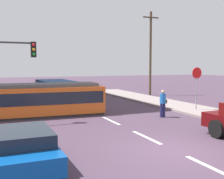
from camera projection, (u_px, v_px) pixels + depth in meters
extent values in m
plane|color=#493648|center=(89.00, 110.00, 19.58)|extent=(120.00, 120.00, 0.00)
cube|color=gray|center=(205.00, 112.00, 18.56)|extent=(3.20, 36.00, 0.14)
cube|color=silver|center=(212.00, 168.00, 8.58)|extent=(0.16, 2.40, 0.01)
cube|color=silver|center=(146.00, 137.00, 12.25)|extent=(0.16, 2.40, 0.01)
cube|color=silver|center=(111.00, 121.00, 15.91)|extent=(0.16, 2.40, 0.01)
cube|color=silver|center=(70.00, 102.00, 24.42)|extent=(0.16, 2.40, 0.01)
cube|color=silver|center=(56.00, 95.00, 29.92)|extent=(0.16, 2.40, 0.01)
cube|color=#DC5E1F|center=(43.00, 100.00, 17.56)|extent=(7.51, 2.83, 1.67)
cube|color=#2D2D2D|center=(44.00, 114.00, 17.64)|extent=(7.35, 2.70, 0.15)
cube|color=#4F5152|center=(43.00, 85.00, 17.48)|extent=(6.75, 2.42, 0.20)
cube|color=#1E232D|center=(43.00, 97.00, 17.55)|extent=(7.21, 2.86, 0.74)
cube|color=#264C89|center=(56.00, 90.00, 24.08)|extent=(2.70, 5.58, 1.56)
cube|color=black|center=(64.00, 89.00, 21.62)|extent=(2.25, 0.20, 0.94)
cube|color=black|center=(56.00, 86.00, 24.05)|extent=(2.71, 4.76, 0.62)
cylinder|color=black|center=(61.00, 99.00, 22.55)|extent=(2.58, 0.99, 0.90)
cylinder|color=black|center=(51.00, 95.00, 25.71)|extent=(2.58, 0.99, 0.90)
cylinder|color=navy|center=(161.00, 110.00, 16.97)|extent=(0.16, 0.16, 0.85)
cylinder|color=navy|center=(164.00, 110.00, 17.05)|extent=(0.16, 0.16, 0.85)
cylinder|color=blue|center=(163.00, 98.00, 16.95)|extent=(0.36, 0.36, 0.60)
sphere|color=tan|center=(163.00, 92.00, 16.92)|extent=(0.22, 0.22, 0.22)
cube|color=brown|center=(165.00, 101.00, 17.10)|extent=(0.22, 0.14, 0.24)
cylinder|color=black|center=(217.00, 129.00, 12.14)|extent=(0.30, 0.81, 0.80)
cube|color=#0A4697|center=(22.00, 150.00, 8.76)|extent=(1.87, 4.17, 0.55)
cube|color=black|center=(22.00, 136.00, 8.58)|extent=(1.70, 2.30, 0.40)
cylinder|color=black|center=(45.00, 143.00, 10.27)|extent=(0.23, 0.64, 0.64)
cylinder|color=black|center=(60.00, 164.00, 8.00)|extent=(0.23, 0.64, 0.64)
cube|color=navy|center=(2.00, 102.00, 20.37)|extent=(1.82, 4.62, 0.55)
cube|color=black|center=(2.00, 95.00, 20.19)|extent=(1.65, 2.55, 0.40)
cylinder|color=black|center=(14.00, 101.00, 21.99)|extent=(0.23, 0.64, 0.64)
cylinder|color=black|center=(16.00, 106.00, 19.45)|extent=(0.23, 0.64, 0.64)
cylinder|color=gray|center=(196.00, 93.00, 19.08)|extent=(0.07, 0.07, 2.20)
cylinder|color=red|center=(197.00, 73.00, 18.96)|extent=(0.76, 0.04, 0.76)
cylinder|color=#333333|center=(10.00, 42.00, 14.68)|extent=(2.38, 0.10, 0.10)
cube|color=black|center=(33.00, 50.00, 15.17)|extent=(0.28, 0.24, 0.84)
sphere|color=red|center=(34.00, 45.00, 15.03)|extent=(0.16, 0.16, 0.16)
sphere|color=gold|center=(34.00, 49.00, 15.06)|extent=(0.16, 0.16, 0.16)
sphere|color=green|center=(34.00, 54.00, 15.08)|extent=(0.16, 0.16, 0.16)
cylinder|color=#4D3C27|center=(150.00, 54.00, 29.38)|extent=(0.24, 0.24, 8.74)
cube|color=#4D3C27|center=(151.00, 17.00, 29.06)|extent=(1.80, 0.12, 0.12)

